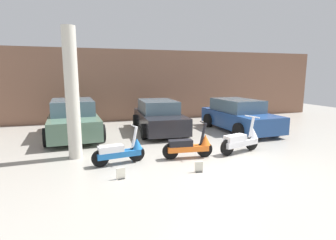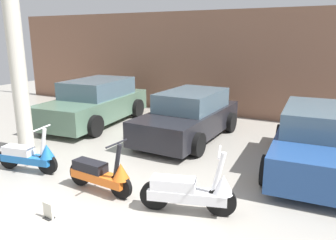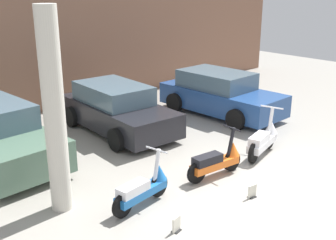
{
  "view_description": "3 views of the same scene",
  "coord_description": "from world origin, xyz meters",
  "px_view_note": "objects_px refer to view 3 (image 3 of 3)",
  "views": [
    {
      "loc": [
        -3.05,
        -5.98,
        2.31
      ],
      "look_at": [
        -0.72,
        1.95,
        0.9
      ],
      "focal_mm": 28.0,
      "sensor_mm": 36.0,
      "label": 1
    },
    {
      "loc": [
        3.1,
        -3.58,
        2.75
      ],
      "look_at": [
        -0.13,
        2.67,
        0.93
      ],
      "focal_mm": 35.0,
      "sensor_mm": 36.0,
      "label": 2
    },
    {
      "loc": [
        -6.56,
        -4.75,
        3.93
      ],
      "look_at": [
        -0.69,
        1.98,
        0.98
      ],
      "focal_mm": 45.0,
      "sensor_mm": 36.0,
      "label": 3
    }
  ],
  "objects_px": {
    "car_rear_center": "(117,109)",
    "support_column_side": "(54,114)",
    "scooter_front_center": "(264,139)",
    "scooter_front_left": "(144,187)",
    "scooter_front_right": "(217,160)",
    "placard_near_right_scooter": "(252,192)",
    "placard_near_left_scooter": "(176,225)",
    "car_rear_right": "(220,94)"
  },
  "relations": [
    {
      "from": "placard_near_left_scooter",
      "to": "support_column_side",
      "type": "xyz_separation_m",
      "value": [
        -1.05,
        1.93,
        1.69
      ]
    },
    {
      "from": "scooter_front_right",
      "to": "placard_near_left_scooter",
      "type": "bearing_deg",
      "value": -149.89
    },
    {
      "from": "scooter_front_right",
      "to": "support_column_side",
      "type": "distance_m",
      "value": 3.55
    },
    {
      "from": "scooter_front_right",
      "to": "placard_near_right_scooter",
      "type": "relative_size",
      "value": 5.58
    },
    {
      "from": "scooter_front_left",
      "to": "support_column_side",
      "type": "relative_size",
      "value": 0.39
    },
    {
      "from": "car_rear_right",
      "to": "placard_near_left_scooter",
      "type": "height_order",
      "value": "car_rear_right"
    },
    {
      "from": "scooter_front_left",
      "to": "support_column_side",
      "type": "height_order",
      "value": "support_column_side"
    },
    {
      "from": "car_rear_center",
      "to": "car_rear_right",
      "type": "bearing_deg",
      "value": 78.44
    },
    {
      "from": "scooter_front_left",
      "to": "placard_near_right_scooter",
      "type": "height_order",
      "value": "scooter_front_left"
    },
    {
      "from": "placard_near_left_scooter",
      "to": "scooter_front_right",
      "type": "bearing_deg",
      "value": 25.66
    },
    {
      "from": "scooter_front_left",
      "to": "placard_near_left_scooter",
      "type": "bearing_deg",
      "value": -107.03
    },
    {
      "from": "placard_near_left_scooter",
      "to": "placard_near_right_scooter",
      "type": "distance_m",
      "value": 1.86
    },
    {
      "from": "scooter_front_center",
      "to": "car_rear_center",
      "type": "bearing_deg",
      "value": 98.34
    },
    {
      "from": "scooter_front_left",
      "to": "car_rear_center",
      "type": "bearing_deg",
      "value": 52.13
    },
    {
      "from": "car_rear_center",
      "to": "car_rear_right",
      "type": "relative_size",
      "value": 0.97
    },
    {
      "from": "car_rear_right",
      "to": "placard_near_left_scooter",
      "type": "xyz_separation_m",
      "value": [
        -5.39,
        -3.94,
        -0.51
      ]
    },
    {
      "from": "support_column_side",
      "to": "placard_near_right_scooter",
      "type": "bearing_deg",
      "value": -34.92
    },
    {
      "from": "placard_near_right_scooter",
      "to": "car_rear_right",
      "type": "bearing_deg",
      "value": 48.89
    },
    {
      "from": "scooter_front_right",
      "to": "car_rear_center",
      "type": "height_order",
      "value": "car_rear_center"
    },
    {
      "from": "scooter_front_center",
      "to": "placard_near_left_scooter",
      "type": "bearing_deg",
      "value": 179.83
    },
    {
      "from": "car_rear_center",
      "to": "placard_near_left_scooter",
      "type": "height_order",
      "value": "car_rear_center"
    },
    {
      "from": "scooter_front_left",
      "to": "placard_near_right_scooter",
      "type": "bearing_deg",
      "value": -43.24
    },
    {
      "from": "scooter_front_center",
      "to": "car_rear_right",
      "type": "distance_m",
      "value": 3.31
    },
    {
      "from": "scooter_front_center",
      "to": "car_rear_center",
      "type": "xyz_separation_m",
      "value": [
        -1.66,
        3.66,
        0.23
      ]
    },
    {
      "from": "car_rear_center",
      "to": "support_column_side",
      "type": "height_order",
      "value": "support_column_side"
    },
    {
      "from": "placard_near_left_scooter",
      "to": "car_rear_center",
      "type": "bearing_deg",
      "value": 66.03
    },
    {
      "from": "scooter_front_center",
      "to": "support_column_side",
      "type": "height_order",
      "value": "support_column_side"
    },
    {
      "from": "scooter_front_left",
      "to": "support_column_side",
      "type": "distance_m",
      "value": 2.08
    },
    {
      "from": "car_rear_center",
      "to": "support_column_side",
      "type": "relative_size",
      "value": 1.07
    },
    {
      "from": "scooter_front_center",
      "to": "placard_near_left_scooter",
      "type": "relative_size",
      "value": 5.8
    },
    {
      "from": "car_rear_center",
      "to": "scooter_front_left",
      "type": "bearing_deg",
      "value": -26.21
    },
    {
      "from": "scooter_front_left",
      "to": "scooter_front_right",
      "type": "bearing_deg",
      "value": -11.49
    },
    {
      "from": "scooter_front_center",
      "to": "placard_near_right_scooter",
      "type": "distance_m",
      "value": 2.25
    },
    {
      "from": "scooter_front_left",
      "to": "scooter_front_center",
      "type": "distance_m",
      "value": 3.63
    },
    {
      "from": "scooter_front_left",
      "to": "car_rear_center",
      "type": "xyz_separation_m",
      "value": [
        1.97,
        3.69,
        0.26
      ]
    },
    {
      "from": "scooter_front_left",
      "to": "car_rear_right",
      "type": "xyz_separation_m",
      "value": [
        5.26,
        2.9,
        0.28
      ]
    },
    {
      "from": "scooter_front_center",
      "to": "placard_near_right_scooter",
      "type": "bearing_deg",
      "value": -164.4
    },
    {
      "from": "scooter_front_left",
      "to": "scooter_front_center",
      "type": "height_order",
      "value": "scooter_front_center"
    },
    {
      "from": "scooter_front_center",
      "to": "car_rear_center",
      "type": "relative_size",
      "value": 0.39
    },
    {
      "from": "placard_near_left_scooter",
      "to": "support_column_side",
      "type": "relative_size",
      "value": 0.07
    },
    {
      "from": "placard_near_left_scooter",
      "to": "placard_near_right_scooter",
      "type": "height_order",
      "value": "same"
    },
    {
      "from": "scooter_front_right",
      "to": "placard_near_right_scooter",
      "type": "distance_m",
      "value": 1.13
    }
  ]
}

